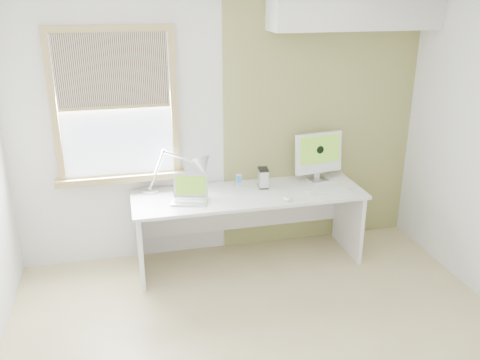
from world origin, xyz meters
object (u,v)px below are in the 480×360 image
object	(u,v)px
laptop	(190,194)
imac	(319,154)
external_drive	(263,178)
desk_lamp	(192,169)
desk	(247,209)

from	to	relation	value
laptop	imac	world-z (taller)	imac
imac	external_drive	bearing A→B (deg)	-173.16
desk_lamp	laptop	bearing A→B (deg)	-104.46
external_drive	imac	bearing A→B (deg)	6.84
external_drive	desk	bearing A→B (deg)	-160.33
laptop	desk	bearing A→B (deg)	9.64
desk_lamp	imac	world-z (taller)	imac
desk_lamp	external_drive	distance (m)	0.69
desk	external_drive	world-z (taller)	external_drive
desk	desk_lamp	bearing A→B (deg)	164.24
desk	laptop	size ratio (longest dim) A/B	5.87
desk_lamp	external_drive	size ratio (longest dim) A/B	3.81
laptop	external_drive	size ratio (longest dim) A/B	1.99
laptop	external_drive	world-z (taller)	laptop
desk_lamp	laptop	world-z (taller)	desk_lamp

